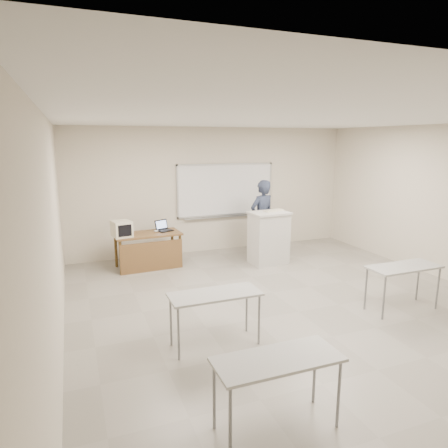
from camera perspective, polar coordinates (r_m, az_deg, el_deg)
name	(u,v)px	position (r m, az deg, el deg)	size (l,w,h in m)	color
floor	(298,312)	(6.64, 10.59, -12.26)	(7.00, 8.00, 0.01)	gray
whiteboard	(226,191)	(9.84, 0.25, 4.80)	(2.48, 0.10, 1.31)	white
student_desks	(358,304)	(5.38, 18.54, -10.80)	(4.40, 2.20, 0.73)	#979691
instructor_desk	(149,244)	(8.60, -10.69, -2.84)	(1.38, 0.69, 0.75)	brown
podium	(269,238)	(8.86, 6.39, -1.96)	(0.82, 0.60, 1.16)	beige
crt_monitor	(121,229)	(8.42, -14.45, -0.68)	(0.36, 0.41, 0.34)	beige
laptop	(165,228)	(8.83, -8.48, -0.58)	(0.31, 0.29, 0.23)	black
mouse	(156,231)	(8.74, -9.66, -0.99)	(0.10, 0.07, 0.04)	#BABEC2
keyboard	(274,210)	(8.88, 7.10, 1.94)	(0.48, 0.16, 0.03)	beige
presenter	(262,218)	(9.43, 5.45, 0.85)	(0.66, 0.43, 1.79)	black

